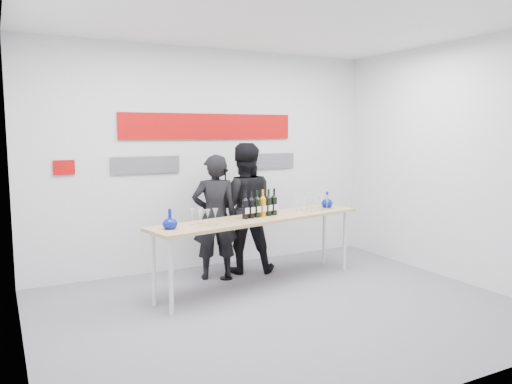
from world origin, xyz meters
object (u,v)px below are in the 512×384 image
(tasting_table, at_px, (260,222))
(mic_stand, at_px, (226,246))
(presenter_left, at_px, (215,217))
(presenter_right, at_px, (244,208))

(tasting_table, distance_m, mic_stand, 0.62)
(presenter_left, xyz_separation_m, presenter_right, (0.47, 0.12, 0.07))
(presenter_left, height_order, mic_stand, presenter_left)
(presenter_right, height_order, mic_stand, presenter_right)
(tasting_table, xyz_separation_m, mic_stand, (-0.25, 0.45, -0.36))
(mic_stand, bearing_deg, presenter_left, 159.60)
(tasting_table, height_order, presenter_right, presenter_right)
(mic_stand, bearing_deg, presenter_right, 55.72)
(presenter_left, bearing_deg, mic_stand, 150.43)
(tasting_table, bearing_deg, presenter_left, 111.72)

